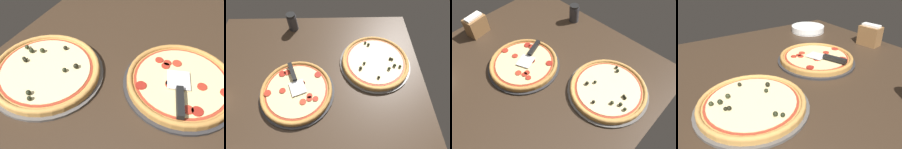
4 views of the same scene
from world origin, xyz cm
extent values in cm
cube|color=#38281C|center=(0.00, 0.00, -1.80)|extent=(124.37, 123.69, 3.60)
cylinder|color=#2D2D30|center=(-2.88, -7.09, 0.50)|extent=(39.00, 39.00, 1.00)
cylinder|color=#B77F3D|center=(-2.88, -7.09, 1.90)|extent=(36.66, 36.66, 1.81)
torus|color=#B77F3D|center=(-2.88, -7.09, 2.81)|extent=(36.66, 36.66, 1.89)
cylinder|color=#A33823|center=(-2.88, -7.09, 2.88)|extent=(31.87, 31.87, 0.15)
cylinder|color=beige|center=(-2.88, -7.09, 3.01)|extent=(30.06, 30.06, 0.40)
cylinder|color=#AD2D1E|center=(-2.48, -13.96, 3.41)|extent=(3.19, 3.19, 0.40)
cylinder|color=#AD2D1E|center=(-6.65, -4.51, 3.41)|extent=(3.34, 3.34, 0.40)
cylinder|color=#AD2D1E|center=(2.32, 0.01, 3.41)|extent=(2.83, 2.83, 0.40)
cylinder|color=maroon|center=(-11.80, 3.60, 3.41)|extent=(3.59, 3.59, 0.40)
cylinder|color=#B73823|center=(-6.31, -4.22, 3.41)|extent=(2.87, 2.87, 0.40)
cylinder|color=#AD2D1E|center=(-13.58, -13.00, 3.41)|extent=(3.29, 3.29, 0.40)
cylinder|color=#B73823|center=(3.85, -3.05, 3.41)|extent=(3.24, 3.24, 0.40)
cylinder|color=#AD2D1E|center=(-5.89, -4.48, 3.41)|extent=(2.97, 2.97, 0.40)
cylinder|color=maroon|center=(-12.75, -15.55, 3.41)|extent=(3.66, 3.66, 0.40)
cylinder|color=#AD2D1E|center=(-1.23, -21.27, 3.41)|extent=(3.55, 3.55, 0.40)
cylinder|color=#AD2D1E|center=(0.66, -0.46, 3.41)|extent=(2.93, 2.93, 0.40)
cylinder|color=#AD2D1E|center=(2.33, 3.07, 3.41)|extent=(2.87, 2.87, 0.40)
cylinder|color=#565451|center=(-21.04, 36.07, 0.50)|extent=(40.41, 40.41, 1.00)
cylinder|color=#C68E47|center=(-21.04, 36.07, 1.81)|extent=(37.99, 37.99, 1.61)
torus|color=#C68E47|center=(-21.04, 36.07, 2.61)|extent=(37.99, 37.99, 1.87)
cylinder|color=#A33823|center=(-21.04, 36.07, 2.69)|extent=(33.02, 33.02, 0.15)
cylinder|color=beige|center=(-21.04, 36.07, 2.81)|extent=(31.15, 31.15, 0.40)
sphere|color=black|center=(-32.65, 33.29, 3.86)|extent=(1.69, 1.69, 1.69)
sphere|color=#282D19|center=(-16.12, 48.88, 3.81)|extent=(1.61, 1.61, 1.61)
sphere|color=black|center=(-9.32, 36.11, 3.79)|extent=(1.56, 1.56, 1.56)
sphere|color=black|center=(-21.78, 44.52, 3.78)|extent=(1.53, 1.53, 1.53)
sphere|color=#282D19|center=(-14.82, 42.62, 3.89)|extent=(1.75, 1.75, 1.75)
sphere|color=black|center=(-21.33, 45.62, 3.69)|extent=(1.36, 1.36, 1.36)
sphere|color=black|center=(-34.24, 31.53, 3.78)|extent=(1.53, 1.53, 1.53)
sphere|color=black|center=(-18.85, 29.43, 3.78)|extent=(1.55, 1.55, 1.55)
sphere|color=black|center=(-16.85, 46.01, 3.91)|extent=(1.80, 1.80, 1.80)
sphere|color=black|center=(-15.43, 27.04, 3.93)|extent=(1.83, 1.83, 1.83)
cube|color=silver|center=(-3.87, -6.33, 3.87)|extent=(10.49, 10.06, 0.24)
cube|color=black|center=(-13.11, -9.97, 4.75)|extent=(11.55, 6.27, 2.00)
cylinder|color=#333338|center=(-51.60, -14.41, 5.08)|extent=(6.25, 6.25, 10.16)
cylinder|color=black|center=(-51.60, -14.41, 10.86)|extent=(5.75, 5.75, 1.40)
cube|color=olive|center=(-1.00, -49.31, 5.70)|extent=(13.25, 9.71, 11.40)
cube|color=white|center=(-1.00, -49.31, 12.00)|extent=(10.88, 5.93, 1.20)
camera|label=1|loc=(-65.19, -15.85, 68.36)|focal=42.00mm
camera|label=2|loc=(39.31, 13.45, 82.31)|focal=28.00mm
camera|label=3|loc=(38.80, 63.17, 90.95)|focal=35.00mm
camera|label=4|loc=(-80.81, 58.89, 47.35)|focal=35.00mm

